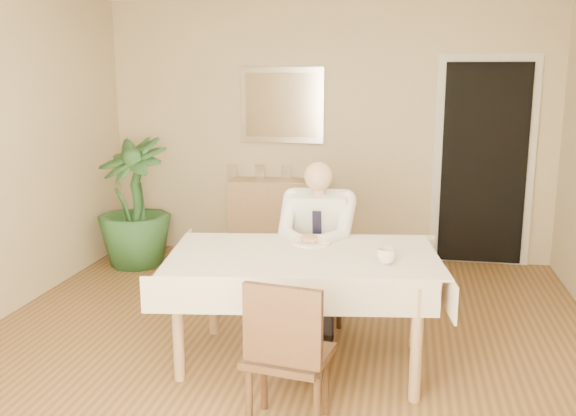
% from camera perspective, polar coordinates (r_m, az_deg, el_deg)
% --- Properties ---
extents(room, '(5.00, 5.02, 2.60)m').
position_cam_1_polar(room, '(4.09, -0.89, 3.78)').
color(room, brown).
rests_on(room, ground).
extents(window, '(1.34, 0.04, 1.44)m').
position_cam_1_polar(window, '(1.76, -16.97, -3.06)').
color(window, white).
rests_on(window, room).
extents(doorway, '(0.96, 0.07, 2.10)m').
position_cam_1_polar(doorway, '(6.54, 17.00, 3.74)').
color(doorway, white).
rests_on(doorway, ground).
extents(mirror, '(0.86, 0.04, 0.76)m').
position_cam_1_polar(mirror, '(6.57, -0.58, 9.12)').
color(mirror, silver).
rests_on(mirror, room).
extents(dining_table, '(1.86, 1.26, 0.75)m').
position_cam_1_polar(dining_table, '(4.12, 1.37, -5.19)').
color(dining_table, tan).
rests_on(dining_table, ground).
extents(chair_far, '(0.43, 0.43, 0.85)m').
position_cam_1_polar(chair_far, '(5.00, 2.95, -4.35)').
color(chair_far, '#3B2617').
rests_on(chair_far, ground).
extents(chair_near, '(0.47, 0.48, 0.87)m').
position_cam_1_polar(chair_near, '(3.37, -0.15, -12.52)').
color(chair_near, '#3B2617').
rests_on(chair_near, ground).
extents(seated_man, '(0.48, 0.72, 1.24)m').
position_cam_1_polar(seated_man, '(4.68, 2.52, -2.79)').
color(seated_man, white).
rests_on(seated_man, ground).
extents(plate, '(0.26, 0.26, 0.02)m').
position_cam_1_polar(plate, '(4.32, 2.10, -3.08)').
color(plate, white).
rests_on(plate, dining_table).
extents(food, '(0.14, 0.14, 0.06)m').
position_cam_1_polar(food, '(4.32, 2.10, -2.80)').
color(food, '#946442').
rests_on(food, dining_table).
extents(knife, '(0.01, 0.13, 0.01)m').
position_cam_1_polar(knife, '(4.25, 2.52, -3.09)').
color(knife, silver).
rests_on(knife, dining_table).
extents(fork, '(0.01, 0.13, 0.01)m').
position_cam_1_polar(fork, '(4.27, 1.45, -3.04)').
color(fork, silver).
rests_on(fork, dining_table).
extents(coffee_mug, '(0.13, 0.13, 0.09)m').
position_cam_1_polar(coffee_mug, '(3.92, 8.72, -4.25)').
color(coffee_mug, white).
rests_on(coffee_mug, dining_table).
extents(sideboard, '(1.04, 0.43, 0.81)m').
position_cam_1_polar(sideboard, '(6.59, -0.81, -0.95)').
color(sideboard, tan).
rests_on(sideboard, ground).
extents(photo_frame_left, '(0.10, 0.02, 0.14)m').
position_cam_1_polar(photo_frame_left, '(6.66, -4.97, 3.30)').
color(photo_frame_left, silver).
rests_on(photo_frame_left, sideboard).
extents(photo_frame_center, '(0.10, 0.02, 0.14)m').
position_cam_1_polar(photo_frame_center, '(6.58, -2.54, 3.23)').
color(photo_frame_center, silver).
rests_on(photo_frame_center, sideboard).
extents(photo_frame_right, '(0.10, 0.02, 0.14)m').
position_cam_1_polar(photo_frame_right, '(6.54, -0.14, 3.19)').
color(photo_frame_right, silver).
rests_on(photo_frame_right, sideboard).
extents(potted_palm, '(0.89, 0.89, 1.26)m').
position_cam_1_polar(potted_palm, '(6.43, -13.54, 0.44)').
color(potted_palm, '#265325').
rests_on(potted_palm, ground).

